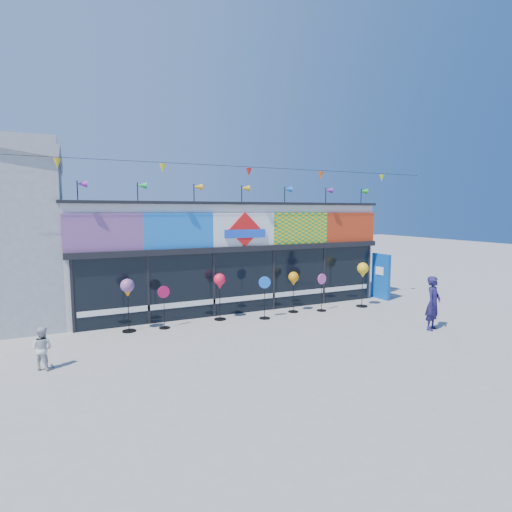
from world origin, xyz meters
TOP-DOWN VIEW (x-y plane):
  - ground at (0.00, 0.00)m, footprint 80.00×80.00m
  - kite_shop at (0.00, 5.94)m, footprint 16.00×5.70m
  - blue_sign at (6.27, 3.14)m, footprint 0.19×0.98m
  - spinner_0 at (-4.23, 2.79)m, footprint 0.43×0.43m
  - spinner_1 at (-3.14, 2.67)m, footprint 0.39×0.35m
  - spinner_2 at (-1.16, 2.89)m, footprint 0.41×0.41m
  - spinner_3 at (0.31, 2.35)m, footprint 0.42×0.38m
  - spinner_4 at (1.68, 2.71)m, footprint 0.39×0.39m
  - spinner_5 at (2.74, 2.42)m, footprint 0.40×0.36m
  - spinner_6 at (4.59, 2.32)m, footprint 0.45×0.45m
  - adult_man at (4.58, -1.09)m, footprint 0.73×0.61m
  - child at (-6.50, 0.54)m, footprint 0.58×0.51m

SIDE VIEW (x-z plane):
  - ground at x=0.00m, z-range 0.00..0.00m
  - child at x=-6.50m, z-range 0.00..1.04m
  - spinner_1 at x=-3.14m, z-range 0.04..1.43m
  - spinner_5 at x=2.74m, z-range 0.04..1.47m
  - spinner_3 at x=0.31m, z-range 0.04..1.55m
  - adult_man at x=4.58m, z-range 0.00..1.72m
  - blue_sign at x=6.27m, z-range 0.00..1.95m
  - spinner_4 at x=1.68m, z-range 0.46..1.99m
  - spinner_2 at x=-1.16m, z-range 0.49..2.12m
  - spinner_0 at x=-4.23m, z-range 0.50..2.19m
  - spinner_6 at x=4.59m, z-range 0.53..2.29m
  - kite_shop at x=0.00m, z-range -0.61..4.70m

